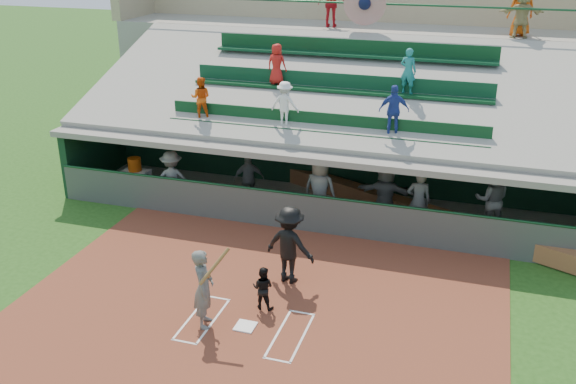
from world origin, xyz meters
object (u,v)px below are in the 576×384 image
(water_cooler, at_px, (135,164))
(white_table, at_px, (136,182))
(home_plate, at_px, (245,326))
(batter_at_plate, at_px, (204,288))
(catcher, at_px, (263,288))

(water_cooler, bearing_deg, white_table, -66.31)
(white_table, bearing_deg, home_plate, -41.89)
(batter_at_plate, xyz_separation_m, water_cooler, (-5.27, 6.25, 0.07))
(batter_at_plate, xyz_separation_m, catcher, (0.98, 1.01, -0.40))
(water_cooler, bearing_deg, catcher, -39.95)
(batter_at_plate, height_order, water_cooler, batter_at_plate)
(home_plate, bearing_deg, water_cooler, 135.28)
(white_table, height_order, water_cooler, water_cooler)
(home_plate, distance_m, batter_at_plate, 1.26)
(water_cooler, bearing_deg, batter_at_plate, -49.82)
(catcher, height_order, white_table, catcher)
(batter_at_plate, bearing_deg, home_plate, 10.99)
(batter_at_plate, distance_m, water_cooler, 8.17)
(home_plate, relative_size, white_table, 0.50)
(batter_at_plate, relative_size, catcher, 1.89)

